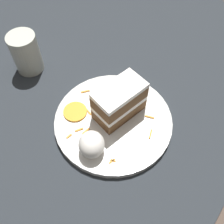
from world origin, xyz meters
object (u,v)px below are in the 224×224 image
plate (112,121)px  drinking_glass (26,55)px  cream_dollop (90,145)px  orange_garnish (74,112)px  cake_slice (118,102)px

plate → drinking_glass: drinking_glass is taller
cream_dollop → plate: bearing=-35.1°
plate → orange_garnish: bearing=72.8°
cream_dollop → orange_garnish: bearing=19.6°
cake_slice → drinking_glass: size_ratio=1.22×
orange_garnish → drinking_glass: bearing=35.6°
plate → orange_garnish: size_ratio=4.91×
orange_garnish → drinking_glass: 0.23m
drinking_glass → plate: bearing=-133.2°
plate → drinking_glass: size_ratio=2.56×
plate → cream_dollop: 0.11m
plate → cake_slice: (0.02, -0.02, 0.06)m
plate → cream_dollop: bearing=144.9°
cake_slice → cream_dollop: 0.13m
cream_dollop → orange_garnish: cream_dollop is taller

